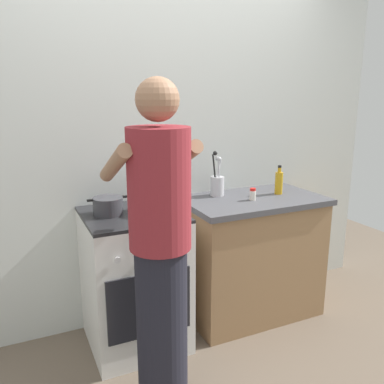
{
  "coord_description": "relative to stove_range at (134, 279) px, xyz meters",
  "views": [
    {
      "loc": [
        -1.01,
        -2.18,
        1.63
      ],
      "look_at": [
        0.05,
        0.12,
        1.0
      ],
      "focal_mm": 37.53,
      "sensor_mm": 36.0,
      "label": 1
    }
  ],
  "objects": [
    {
      "name": "ground",
      "position": [
        0.35,
        -0.15,
        -0.45
      ],
      "size": [
        6.0,
        6.0,
        0.0
      ],
      "primitive_type": "plane",
      "color": "#6B5B4C"
    },
    {
      "name": "back_wall",
      "position": [
        0.55,
        0.35,
        0.8
      ],
      "size": [
        3.2,
        0.1,
        2.5
      ],
      "color": "silver",
      "rests_on": "ground"
    },
    {
      "name": "countertop",
      "position": [
        0.9,
        0.0,
        0.0
      ],
      "size": [
        1.0,
        0.6,
        0.9
      ],
      "color": "#99724C",
      "rests_on": "ground"
    },
    {
      "name": "stove_range",
      "position": [
        0.0,
        0.0,
        0.0
      ],
      "size": [
        0.6,
        0.62,
        0.9
      ],
      "color": "white",
      "rests_on": "ground"
    },
    {
      "name": "pot",
      "position": [
        -0.14,
        0.03,
        0.5
      ],
      "size": [
        0.25,
        0.18,
        0.11
      ],
      "color": "#38383D",
      "rests_on": "stove_range"
    },
    {
      "name": "mixing_bowl",
      "position": [
        0.14,
        -0.04,
        0.5
      ],
      "size": [
        0.27,
        0.27,
        0.09
      ],
      "color": "#B7B7BC",
      "rests_on": "stove_range"
    },
    {
      "name": "utensil_crock",
      "position": [
        0.69,
        0.17,
        0.54
      ],
      "size": [
        0.1,
        0.1,
        0.33
      ],
      "color": "silver",
      "rests_on": "countertop"
    },
    {
      "name": "spice_bottle",
      "position": [
        0.86,
        -0.05,
        0.49
      ],
      "size": [
        0.04,
        0.04,
        0.09
      ],
      "color": "silver",
      "rests_on": "countertop"
    },
    {
      "name": "oil_bottle",
      "position": [
        1.13,
        0.02,
        0.54
      ],
      "size": [
        0.06,
        0.06,
        0.21
      ],
      "color": "gold",
      "rests_on": "countertop"
    },
    {
      "name": "person",
      "position": [
        -0.04,
        -0.61,
        0.41
      ],
      "size": [
        0.41,
        0.5,
        1.7
      ],
      "color": "black",
      "rests_on": "ground"
    }
  ]
}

